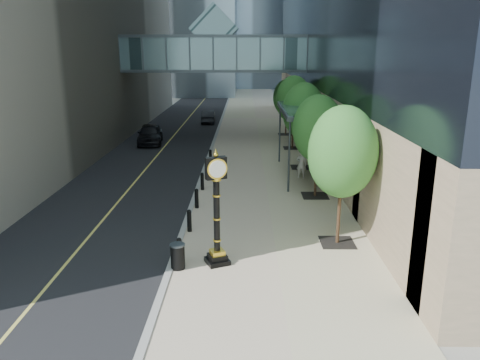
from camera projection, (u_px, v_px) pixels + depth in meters
name	position (u px, v px, depth m)	size (l,w,h in m)	color
ground	(252.00, 277.00, 16.64)	(320.00, 320.00, 0.00)	gray
road	(188.00, 118.00, 55.25)	(8.00, 180.00, 0.02)	black
sidewalk	(256.00, 118.00, 55.15)	(8.00, 180.00, 0.06)	#B6A48C
curb	(222.00, 118.00, 55.20)	(0.25, 180.00, 0.07)	gray
skywalk	(215.00, 51.00, 41.58)	(17.00, 4.20, 5.80)	slate
entrance_canopy	(305.00, 110.00, 28.96)	(3.00, 8.00, 4.38)	#383F44
bollard_row	(200.00, 190.00, 25.20)	(0.20, 16.20, 0.90)	black
street_trees	(304.00, 113.00, 30.49)	(2.84, 28.65, 5.84)	black
street_clock	(217.00, 217.00, 17.10)	(1.05, 1.05, 4.27)	black
trash_bin	(178.00, 257.00, 17.06)	(0.52, 0.52, 0.90)	black
pedestrian	(301.00, 164.00, 29.14)	(0.65, 0.42, 1.77)	#BAB7AB
car_near	(150.00, 134.00, 40.08)	(1.99, 4.96, 1.69)	black
car_far	(208.00, 117.00, 51.76)	(1.41, 4.06, 1.34)	black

